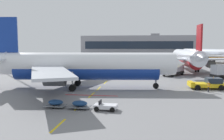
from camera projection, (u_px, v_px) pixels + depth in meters
ground at (213, 81)px, 50.91m from camera, size 400.00×400.00×0.00m
apron_paint_markings at (108, 80)px, 51.95m from camera, size 8.00×97.11×0.01m
airliner_foreground at (83, 66)px, 41.66m from camera, size 34.82×34.40×12.20m
pushback_tug at (208, 84)px, 41.52m from camera, size 6.18×3.53×2.08m
airliner_mid_left at (208, 54)px, 109.17m from camera, size 28.84×30.78×11.60m
airliner_far_center at (187, 58)px, 69.58m from camera, size 34.56×34.69×12.18m
ground_power_truck at (174, 69)px, 59.84m from camera, size 5.99×7.11×3.14m
baggage_train at (80, 104)px, 28.34m from camera, size 8.66×1.98×1.14m
ground_crew_worker at (209, 86)px, 38.60m from camera, size 0.47×0.61×1.65m
terminal_satellite at (138, 46)px, 170.36m from camera, size 77.10×20.90×15.69m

